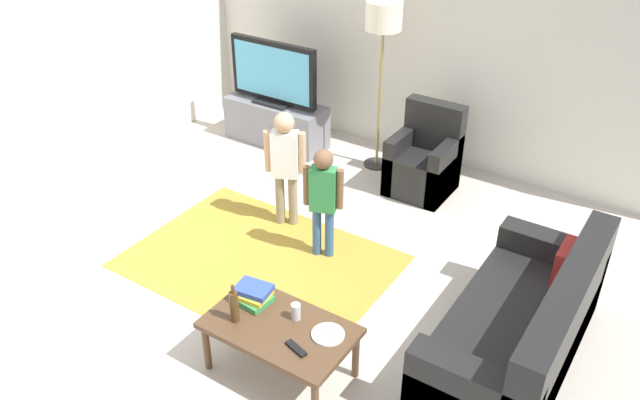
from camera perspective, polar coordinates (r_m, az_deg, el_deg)
ground at (r=5.25m, az=-3.64°, el=-8.95°), size 7.80×7.80×0.00m
wall_back at (r=6.94m, az=11.28°, el=13.72°), size 6.00×0.12×2.70m
wall_left at (r=6.63m, az=-25.78°, el=10.39°), size 0.12×6.00×2.70m
area_rug at (r=5.68m, az=-5.30°, el=-5.36°), size 2.20×1.60×0.01m
tv_stand at (r=7.56m, az=-3.84°, el=6.75°), size 1.20×0.44×0.50m
tv at (r=7.31m, az=-4.11°, el=10.99°), size 1.10×0.28×0.71m
couch at (r=4.77m, az=17.52°, el=-11.06°), size 0.80×1.80×0.86m
armchair at (r=6.64m, az=9.17°, el=3.23°), size 0.60×0.60×0.90m
floor_lamp at (r=6.59m, az=5.58°, el=15.01°), size 0.36×0.36×1.78m
child_near_tv at (r=5.82m, az=-3.06°, el=3.59°), size 0.35×0.23×1.13m
child_center at (r=5.41m, az=0.28°, el=0.54°), size 0.33×0.19×1.03m
coffee_table at (r=4.46m, az=-3.55°, el=-11.40°), size 1.00×0.60×0.42m
book_stack at (r=4.59m, az=-5.90°, el=-8.22°), size 0.27×0.23×0.12m
bottle at (r=4.41m, az=-7.53°, el=-9.20°), size 0.06×0.06×0.30m
tv_remote at (r=4.25m, az=-2.10°, el=-12.86°), size 0.18×0.09×0.02m
soda_can at (r=4.43m, az=-2.13°, el=-9.74°), size 0.07×0.07×0.12m
plate at (r=4.34m, az=0.71°, el=-11.70°), size 0.22×0.22×0.02m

